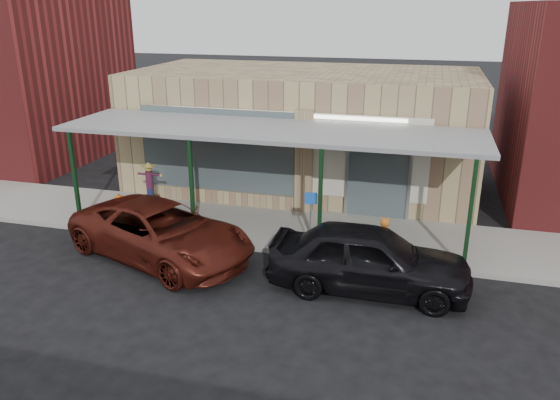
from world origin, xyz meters
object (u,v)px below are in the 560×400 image
(barrel_pumpkin, at_px, (120,209))
(handicap_sign, at_px, (311,212))
(barrel_scarecrow, at_px, (151,193))
(car_maroon, at_px, (161,232))
(parked_sedan, at_px, (369,258))

(barrel_pumpkin, height_order, handicap_sign, handicap_sign)
(barrel_scarecrow, relative_size, car_maroon, 0.29)
(barrel_scarecrow, distance_m, handicap_sign, 5.84)
(barrel_scarecrow, xyz_separation_m, barrel_pumpkin, (-0.55, -0.97, -0.25))
(barrel_scarecrow, relative_size, handicap_sign, 0.99)
(handicap_sign, bearing_deg, barrel_scarecrow, 154.69)
(barrel_pumpkin, relative_size, car_maroon, 0.16)
(barrel_pumpkin, relative_size, parked_sedan, 0.18)
(handicap_sign, xyz_separation_m, parked_sedan, (1.77, -1.68, -0.36))
(handicap_sign, distance_m, parked_sedan, 2.47)
(handicap_sign, distance_m, car_maroon, 4.00)
(barrel_pumpkin, bearing_deg, parked_sedan, -16.09)
(barrel_scarecrow, bearing_deg, car_maroon, -57.92)
(parked_sedan, bearing_deg, barrel_scarecrow, 65.68)
(barrel_pumpkin, relative_size, handicap_sign, 0.54)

